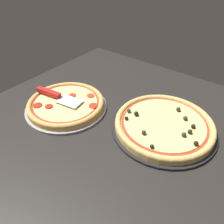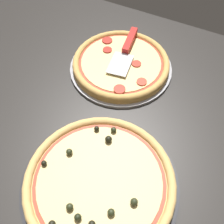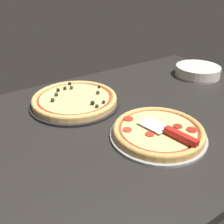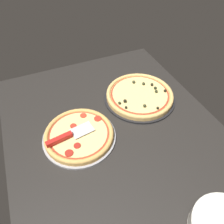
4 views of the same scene
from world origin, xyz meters
The scene contains 6 objects.
ground_plane centered at (0.00, 0.00, -1.80)cm, with size 136.10×99.60×3.60cm, color black.
pizza_pan_front centered at (-8.77, -16.79, 0.50)cm, with size 33.67×33.67×1.00cm, color #939399.
pizza_front centered at (-8.77, -16.78, 2.44)cm, with size 31.65×31.65×2.85cm.
pizza_pan_back centered at (-21.84, 21.55, 0.50)cm, with size 38.55×38.55×1.00cm, color black.
pizza_back centered at (-21.83, 21.56, 2.57)cm, with size 36.24×36.24×4.16cm.
serving_spatula centered at (-8.03, -23.37, 4.65)cm, with size 7.90×22.40×2.00cm.
Camera 4 is at (54.22, -27.50, 80.72)cm, focal length 35.00 mm.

